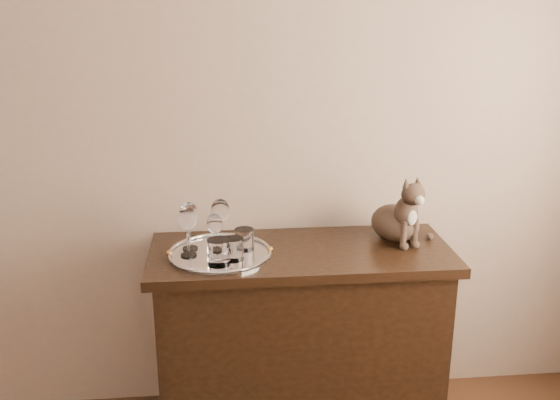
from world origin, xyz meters
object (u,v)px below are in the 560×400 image
(tumbler_b, at_px, (219,252))
(wine_glass_d, at_px, (215,235))
(sideboard, at_px, (300,344))
(wine_glass_a, at_px, (189,226))
(tray, at_px, (220,255))
(tumbler_a, at_px, (234,249))
(wine_glass_c, at_px, (188,231))
(cat, at_px, (396,206))
(tumbler_c, at_px, (244,239))
(wine_glass_b, at_px, (221,223))

(tumbler_b, bearing_deg, wine_glass_d, 98.13)
(sideboard, distance_m, wine_glass_a, 0.69)
(tray, relative_size, tumbler_b, 4.10)
(wine_glass_a, bearing_deg, tumbler_a, -37.02)
(wine_glass_c, relative_size, cat, 0.68)
(tumbler_a, relative_size, tumbler_b, 0.88)
(tumbler_b, xyz_separation_m, tumbler_c, (0.10, 0.14, -0.01))
(tumbler_c, height_order, cat, cat)
(tumbler_a, xyz_separation_m, tumbler_c, (0.04, 0.10, -0.00))
(sideboard, xyz_separation_m, tumbler_b, (-0.32, -0.13, 0.48))
(wine_glass_b, bearing_deg, wine_glass_a, -178.82)
(sideboard, xyz_separation_m, tray, (-0.32, -0.03, 0.43))
(sideboard, height_order, wine_glass_d, wine_glass_d)
(tumbler_b, distance_m, tumbler_c, 0.17)
(sideboard, distance_m, tumbler_c, 0.53)
(wine_glass_a, bearing_deg, wine_glass_d, -37.29)
(wine_glass_d, xyz_separation_m, tumbler_a, (0.07, -0.05, -0.04))
(sideboard, xyz_separation_m, wine_glass_c, (-0.44, -0.04, 0.53))
(cat, bearing_deg, wine_glass_c, 169.57)
(tray, xyz_separation_m, wine_glass_a, (-0.12, 0.06, 0.10))
(tumbler_c, bearing_deg, wine_glass_b, 160.39)
(wine_glass_c, bearing_deg, wine_glass_d, -3.69)
(wine_glass_b, distance_m, wine_glass_d, 0.08)
(sideboard, bearing_deg, cat, 10.89)
(wine_glass_b, height_order, tumbler_c, wine_glass_b)
(sideboard, height_order, tray, tray)
(wine_glass_c, relative_size, tumbler_c, 2.32)
(tray, height_order, wine_glass_a, wine_glass_a)
(tumbler_c, bearing_deg, wine_glass_d, -157.74)
(wine_glass_d, xyz_separation_m, cat, (0.74, 0.12, 0.05))
(sideboard, relative_size, tumbler_a, 13.93)
(wine_glass_a, distance_m, cat, 0.84)
(tumbler_c, distance_m, cat, 0.63)
(wine_glass_d, bearing_deg, tumbler_a, -36.62)
(wine_glass_a, xyz_separation_m, tumbler_c, (0.21, -0.03, -0.05))
(tumbler_a, relative_size, cat, 0.30)
(wine_glass_d, height_order, tumbler_c, wine_glass_d)
(wine_glass_a, relative_size, wine_glass_c, 0.98)
(sideboard, distance_m, cat, 0.70)
(tumbler_b, distance_m, cat, 0.76)
(wine_glass_b, height_order, cat, cat)
(wine_glass_b, height_order, tumbler_a, wine_glass_b)
(wine_glass_b, xyz_separation_m, tumbler_b, (-0.01, -0.17, -0.05))
(tumbler_a, bearing_deg, tumbler_b, -144.46)
(wine_glass_a, height_order, wine_glass_b, wine_glass_b)
(tumbler_b, bearing_deg, wine_glass_a, 124.13)
(tray, relative_size, tumbler_c, 4.71)
(wine_glass_c, bearing_deg, tumbler_b, -39.94)
(sideboard, distance_m, tray, 0.54)
(sideboard, bearing_deg, wine_glass_b, 173.58)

